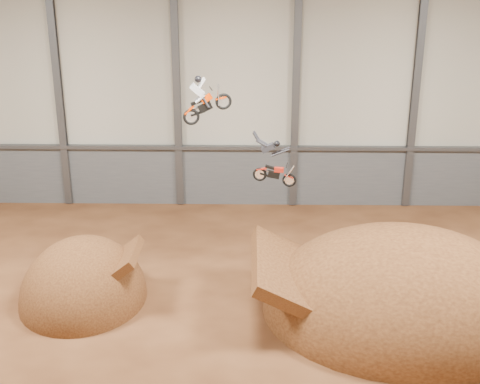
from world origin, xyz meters
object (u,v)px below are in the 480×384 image
object	(u,v)px
takeoff_ramp	(84,299)
landing_ramp	(401,310)
fmx_rider_b	(274,160)
fmx_rider_a	(210,93)

from	to	relation	value
takeoff_ramp	landing_ramp	world-z (taller)	landing_ramp
takeoff_ramp	fmx_rider_b	distance (m)	10.37
fmx_rider_a	takeoff_ramp	bearing A→B (deg)	-177.43
fmx_rider_b	takeoff_ramp	bearing A→B (deg)	-164.84
landing_ramp	fmx_rider_a	size ratio (longest dim) A/B	5.51
fmx_rider_a	fmx_rider_b	bearing A→B (deg)	-17.57
fmx_rider_a	fmx_rider_b	world-z (taller)	fmx_rider_a
takeoff_ramp	fmx_rider_a	bearing A→B (deg)	14.42
takeoff_ramp	fmx_rider_a	world-z (taller)	fmx_rider_a
takeoff_ramp	fmx_rider_a	distance (m)	10.63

